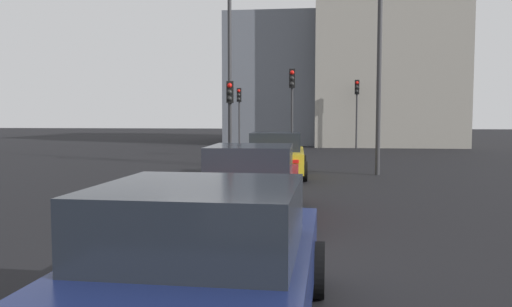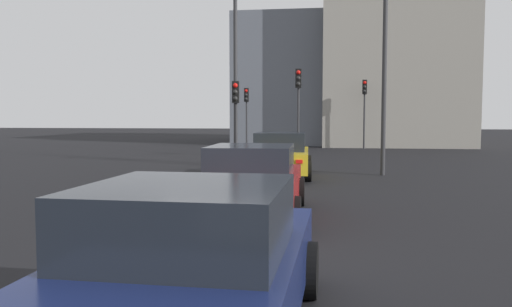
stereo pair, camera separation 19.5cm
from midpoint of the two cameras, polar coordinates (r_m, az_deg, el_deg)
The scene contains 12 objects.
ground_plane at distance 7.41m, azimuth -3.19°, elevation -12.63°, with size 160.00×160.00×0.20m, color black.
car_yellow_lead at distance 17.33m, azimuth 1.94°, elevation -0.19°, with size 4.31×2.20×1.51m.
car_red_second at distance 10.35m, azimuth -1.03°, elevation -3.21°, with size 4.32×2.11×1.47m.
car_navy_third at distance 4.68m, azimuth -7.06°, elevation -12.34°, with size 4.10×2.20×1.46m.
traffic_light_near_left at distance 32.68m, azimuth 11.06°, elevation 5.94°, with size 0.32×0.30×4.34m.
traffic_light_near_right at distance 21.27m, azimuth -3.19°, elevation 5.47°, with size 0.32×0.29×3.51m.
traffic_light_far_left at distance 33.35m, azimuth -2.07°, elevation 5.47°, with size 0.32×0.29×3.90m.
traffic_light_far_right at distance 24.43m, azimuth 3.83°, elevation 6.59°, with size 0.32×0.28×4.31m.
street_lamp_kerbside at distance 21.56m, azimuth -3.23°, elevation 11.13°, with size 0.56×0.36×8.00m.
street_lamp_far at distance 18.38m, azimuth 13.36°, elevation 11.84°, with size 0.56×0.36×7.75m.
building_facade_left at distance 42.08m, azimuth 13.47°, elevation 11.97°, with size 15.73×9.90×15.71m, color gray.
building_facade_center at distance 41.93m, azimuth 2.32°, elevation 7.76°, with size 13.09×6.82×9.38m, color slate.
Camera 1 is at (-7.00, -1.13, 2.04)m, focal length 35.71 mm.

